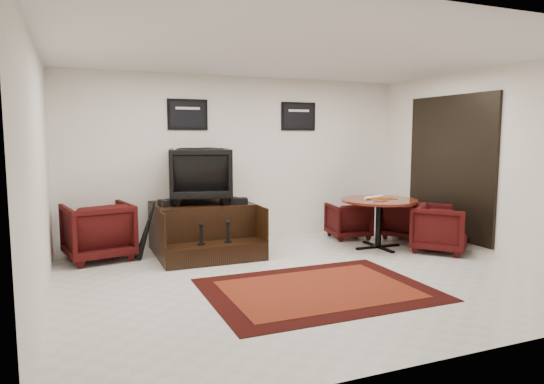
# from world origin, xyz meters

# --- Properties ---
(ground) EXTENTS (6.00, 6.00, 0.00)m
(ground) POSITION_xyz_m (0.00, 0.00, 0.00)
(ground) COLOR silver
(ground) RESTS_ON ground
(room_shell) EXTENTS (6.02, 5.02, 2.81)m
(room_shell) POSITION_xyz_m (0.41, 0.12, 1.79)
(room_shell) COLOR white
(room_shell) RESTS_ON ground
(area_rug) EXTENTS (2.60, 1.95, 0.01)m
(area_rug) POSITION_xyz_m (-0.06, -0.52, 0.01)
(area_rug) COLOR black
(area_rug) RESTS_ON ground
(shine_podium) EXTENTS (1.48, 1.53, 0.77)m
(shine_podium) POSITION_xyz_m (-0.84, 1.82, 0.35)
(shine_podium) COLOR black
(shine_podium) RESTS_ON ground
(shine_chair) EXTENTS (1.09, 1.04, 0.96)m
(shine_chair) POSITION_xyz_m (-0.84, 1.97, 1.24)
(shine_chair) COLOR black
(shine_chair) RESTS_ON shine_podium
(shoes_pair) EXTENTS (0.26, 0.29, 0.09)m
(shoes_pair) POSITION_xyz_m (-1.39, 1.78, 0.81)
(shoes_pair) COLOR black
(shoes_pair) RESTS_ON shine_podium
(polish_kit) EXTENTS (0.30, 0.23, 0.09)m
(polish_kit) POSITION_xyz_m (-0.35, 1.56, 0.81)
(polish_kit) COLOR black
(polish_kit) RESTS_ON shine_podium
(umbrella_black) EXTENTS (0.32, 0.12, 0.87)m
(umbrella_black) POSITION_xyz_m (-1.72, 1.70, 0.44)
(umbrella_black) COLOR black
(umbrella_black) RESTS_ON ground
(umbrella_hooked) EXTENTS (0.31, 0.12, 0.83)m
(umbrella_hooked) POSITION_xyz_m (-1.72, 1.75, 0.41)
(umbrella_hooked) COLOR black
(umbrella_hooked) RESTS_ON ground
(armchair_side) EXTENTS (1.05, 1.00, 0.92)m
(armchair_side) POSITION_xyz_m (-2.37, 1.97, 0.46)
(armchair_side) COLOR black
(armchair_side) RESTS_ON ground
(meeting_table) EXTENTS (1.21, 1.21, 0.79)m
(meeting_table) POSITION_xyz_m (1.85, 1.02, 0.70)
(meeting_table) COLOR #430E09
(meeting_table) RESTS_ON ground
(table_chair_back) EXTENTS (0.75, 0.71, 0.69)m
(table_chair_back) POSITION_xyz_m (1.80, 1.87, 0.35)
(table_chair_back) COLOR black
(table_chair_back) RESTS_ON ground
(table_chair_window) EXTENTS (0.85, 0.88, 0.70)m
(table_chair_window) POSITION_xyz_m (2.71, 1.40, 0.35)
(table_chair_window) COLOR black
(table_chair_window) RESTS_ON ground
(table_chair_corner) EXTENTS (1.08, 1.07, 0.81)m
(table_chair_corner) POSITION_xyz_m (2.60, 0.45, 0.40)
(table_chair_corner) COLOR black
(table_chair_corner) RESTS_ON ground
(paper_roll) EXTENTS (0.42, 0.17, 0.05)m
(paper_roll) POSITION_xyz_m (1.81, 1.12, 0.82)
(paper_roll) COLOR white
(paper_roll) RESTS_ON meeting_table
(table_clutter) EXTENTS (0.57, 0.31, 0.01)m
(table_clutter) POSITION_xyz_m (1.90, 0.98, 0.80)
(table_clutter) COLOR orange
(table_clutter) RESTS_ON meeting_table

